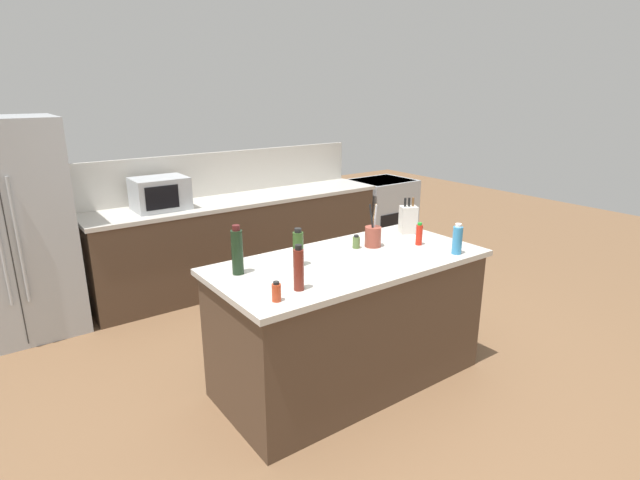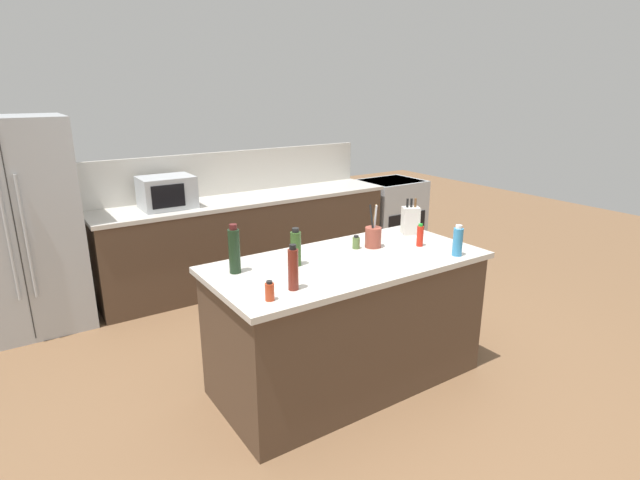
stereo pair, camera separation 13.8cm
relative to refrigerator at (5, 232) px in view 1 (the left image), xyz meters
The scene contains 16 objects.
ground_plane 3.06m from the refrigerator, 50.53° to the right, with size 14.00×14.00×0.00m, color brown.
back_counter_run 2.20m from the refrigerator, ahead, with size 3.23×0.66×0.94m.
wall_backsplash 2.18m from the refrigerator, ahead, with size 3.19×0.03×0.46m, color beige.
kitchen_island 2.95m from the refrigerator, 50.53° to the right, with size 1.92×0.92×0.94m.
refrigerator is the anchor object (origin of this frame).
range_oven 4.21m from the refrigerator, ahead, with size 0.76×0.65×0.92m.
microwave 1.31m from the refrigerator, ahead, with size 0.50×0.39×0.31m.
knife_block 3.33m from the refrigerator, 37.54° to the right, with size 0.16×0.15×0.29m.
utensil_crock 3.04m from the refrigerator, 44.41° to the right, with size 0.12×0.12×0.32m.
olive_oil_bottle 2.62m from the refrigerator, 55.14° to the right, with size 0.07×0.07×0.26m.
spice_jar_paprika 2.78m from the refrigerator, 67.02° to the right, with size 0.05×0.05×0.11m.
hot_sauce_bottle 3.38m from the refrigerator, 42.85° to the right, with size 0.05×0.05×0.17m.
vinegar_bottle 2.80m from the refrigerator, 62.98° to the right, with size 0.06×0.06×0.27m.
spice_jar_oregano 2.92m from the refrigerator, 45.52° to the right, with size 0.05×0.05×0.10m.
dish_soap_bottle 3.63m from the refrigerator, 45.70° to the right, with size 0.07×0.07×0.22m.
wine_bottle 2.34m from the refrigerator, 61.70° to the right, with size 0.07×0.07×0.32m.
Camera 1 is at (-2.06, -2.50, 2.07)m, focal length 28.00 mm.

